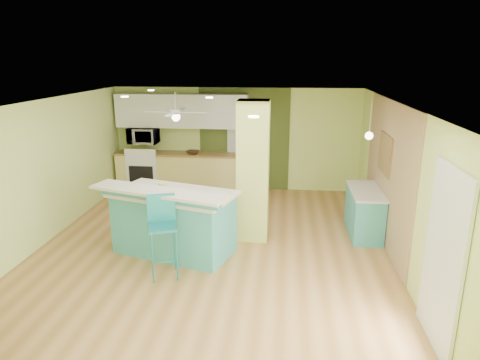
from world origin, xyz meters
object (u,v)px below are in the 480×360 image
Objects in this scene: peninsula at (174,221)px; fruit_bowl at (193,152)px; bar_stool at (162,223)px; side_counter at (364,212)px; canister at (162,188)px.

peninsula is 3.46m from fruit_bowl.
bar_stool reaches higher than side_counter.
peninsula reaches higher than side_counter.
peninsula is at bearing -83.32° from fruit_bowl.
side_counter is at bearing -31.31° from fruit_bowl.
bar_stool is 4.21m from fruit_bowl.
fruit_bowl is at bearing 113.45° from peninsula.
peninsula reaches higher than fruit_bowl.
bar_stool reaches higher than peninsula.
fruit_bowl is (-0.40, 3.41, 0.42)m from peninsula.
bar_stool is at bearing -149.59° from side_counter.
canister is at bearing 85.70° from bar_stool.
side_counter is at bearing 35.88° from peninsula.
peninsula is 0.82m from bar_stool.
bar_stool is 3.99× the size of fruit_bowl.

